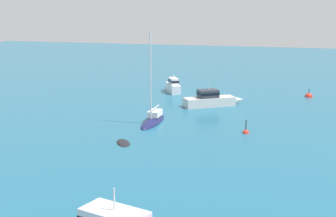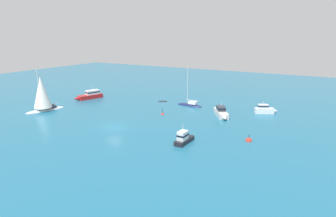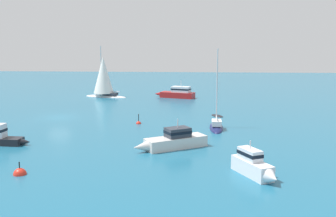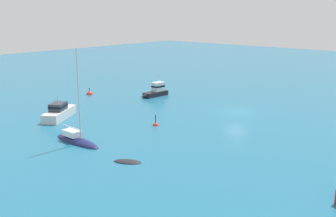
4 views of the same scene
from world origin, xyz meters
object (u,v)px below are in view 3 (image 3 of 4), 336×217
(skiff, at_px, (217,116))
(powerboat, at_px, (1,137))
(motor_cruiser, at_px, (177,93))
(mooring_buoy, at_px, (139,124))
(channel_buoy, at_px, (20,174))
(cabin_cruiser, at_px, (173,140))
(sailboat_1, at_px, (104,78))
(sailboat, at_px, (216,127))
(launch, at_px, (254,166))

(skiff, bearing_deg, powerboat, 99.17)
(motor_cruiser, height_order, mooring_buoy, motor_cruiser)
(motor_cruiser, xyz_separation_m, channel_buoy, (-8.71, -39.55, -0.79))
(cabin_cruiser, xyz_separation_m, sailboat_1, (-13.89, 32.07, 2.54))
(motor_cruiser, relative_size, mooring_buoy, 5.04)
(powerboat, relative_size, sailboat, 0.52)
(skiff, relative_size, motor_cruiser, 0.34)
(skiff, distance_m, channel_buoy, 27.31)
(launch, bearing_deg, sailboat_1, 179.36)
(motor_cruiser, distance_m, mooring_buoy, 22.14)
(skiff, distance_m, mooring_buoy, 10.58)
(sailboat_1, distance_m, motor_cruiser, 12.75)
(powerboat, bearing_deg, launch, -14.93)
(powerboat, height_order, sailboat, sailboat)
(powerboat, relative_size, motor_cruiser, 0.64)
(channel_buoy, height_order, mooring_buoy, mooring_buoy)
(powerboat, xyz_separation_m, sailboat_1, (1.52, 32.05, 2.51))
(launch, distance_m, skiff, 22.27)
(launch, distance_m, channel_buoy, 16.03)
(channel_buoy, distance_m, mooring_buoy, 18.50)
(sailboat_1, relative_size, skiff, 3.69)
(launch, bearing_deg, channel_buoy, -114.53)
(motor_cruiser, bearing_deg, sailboat_1, 17.46)
(sailboat_1, bearing_deg, launch, 131.95)
(mooring_buoy, bearing_deg, cabin_cruiser, -65.55)
(sailboat_1, bearing_deg, cabin_cruiser, 128.34)
(launch, relative_size, motor_cruiser, 0.61)
(sailboat, bearing_deg, channel_buoy, 139.60)
(cabin_cruiser, height_order, motor_cruiser, motor_cruiser)
(sailboat_1, bearing_deg, mooring_buoy, 127.87)
(cabin_cruiser, bearing_deg, mooring_buoy, -97.51)
(channel_buoy, bearing_deg, skiff, 57.70)
(mooring_buoy, bearing_deg, skiff, 30.92)
(cabin_cruiser, relative_size, motor_cruiser, 0.90)
(powerboat, height_order, mooring_buoy, powerboat)
(motor_cruiser, bearing_deg, launch, 118.90)
(sailboat, height_order, motor_cruiser, sailboat)
(powerboat, distance_m, sailboat_1, 32.19)
(sailboat, relative_size, motor_cruiser, 1.24)
(skiff, relative_size, mooring_buoy, 1.73)
(cabin_cruiser, xyz_separation_m, mooring_buoy, (-4.55, 10.01, -0.66))
(launch, distance_m, motor_cruiser, 39.36)
(launch, height_order, sailboat, sailboat)
(cabin_cruiser, bearing_deg, motor_cruiser, -119.51)
(channel_buoy, bearing_deg, sailboat_1, 95.48)
(cabin_cruiser, bearing_deg, sailboat_1, -98.55)
(sailboat_1, height_order, motor_cruiser, sailboat_1)
(launch, height_order, cabin_cruiser, cabin_cruiser)
(mooring_buoy, bearing_deg, launch, -58.04)
(launch, height_order, mooring_buoy, launch)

